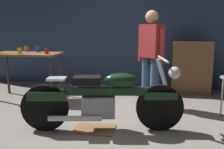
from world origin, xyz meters
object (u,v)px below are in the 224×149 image
Objects in this scene: motorcycle at (104,99)px; mug_orange_travel at (26,49)px; mug_red_diner at (47,51)px; mug_blue_enamel at (38,49)px; person_standing at (151,55)px; mug_yellow_tall at (20,51)px; wooden_dresser at (191,67)px.

mug_orange_travel is (-1.91, 1.56, 0.51)m from motorcycle.
mug_blue_enamel reaches higher than mug_red_diner.
person_standing reaches higher than mug_red_diner.
mug_yellow_tall is (-0.51, -0.06, 0.01)m from mug_red_diner.
motorcycle is 1.30× the size of person_standing.
mug_orange_travel is (-3.36, -0.71, 0.41)m from wooden_dresser.
mug_yellow_tall is (-3.29, -1.11, 0.40)m from wooden_dresser.
person_standing reaches higher than mug_blue_enamel.
mug_yellow_tall is at bearing 138.24° from motorcycle.
mug_orange_travel is 0.68m from mug_red_diner.
mug_blue_enamel is at bearing 32.53° from person_standing.
motorcycle is 1.87m from mug_red_diner.
mug_red_diner is 0.44m from mug_blue_enamel.
wooden_dresser reaches higher than mug_yellow_tall.
motorcycle is at bearing -42.90° from mug_blue_enamel.
wooden_dresser is at bearing 11.96° from mug_orange_travel.
person_standing reaches higher than motorcycle.
mug_orange_travel is at bearing 150.49° from mug_red_diner.
person_standing is 2.44m from mug_yellow_tall.
wooden_dresser is 9.69× the size of mug_blue_enamel.
mug_blue_enamel is at bearing 137.24° from mug_red_diner.
mug_orange_travel reaches higher than motorcycle.
wooden_dresser reaches higher than mug_blue_enamel.
mug_red_diner is at bearing 127.84° from motorcycle.
person_standing is at bearing 53.38° from motorcycle.
mug_blue_enamel is (-1.65, 1.53, 0.51)m from motorcycle.
mug_orange_travel is 0.97× the size of mug_blue_enamel.
person_standing is 1.93m from mug_red_diner.
motorcycle is 2.52m from mug_orange_travel.
wooden_dresser is 3.46m from mug_orange_travel.
mug_yellow_tall is at bearing -173.32° from mug_red_diner.
wooden_dresser is 10.57× the size of mug_red_diner.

